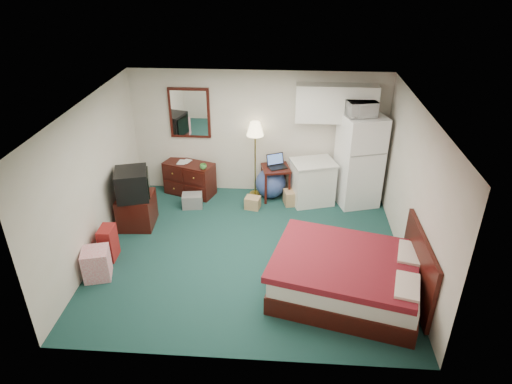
# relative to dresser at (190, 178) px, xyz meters

# --- Properties ---
(floor) EXTENTS (5.00, 4.50, 0.01)m
(floor) POSITION_rel_dresser_xyz_m (1.39, -1.98, -0.34)
(floor) COLOR #0B2A2A
(floor) RESTS_ON ground
(ceiling) EXTENTS (5.00, 4.50, 0.01)m
(ceiling) POSITION_rel_dresser_xyz_m (1.39, -1.98, 2.16)
(ceiling) COLOR beige
(ceiling) RESTS_ON walls
(walls) EXTENTS (5.01, 4.51, 2.50)m
(walls) POSITION_rel_dresser_xyz_m (1.39, -1.98, 0.91)
(walls) COLOR beige
(walls) RESTS_ON floor
(mirror) EXTENTS (0.80, 0.06, 1.00)m
(mirror) POSITION_rel_dresser_xyz_m (0.04, 0.24, 1.31)
(mirror) COLOR white
(mirror) RESTS_ON walls
(upper_cabinets) EXTENTS (1.50, 0.35, 0.70)m
(upper_cabinets) POSITION_rel_dresser_xyz_m (2.84, 0.10, 1.61)
(upper_cabinets) COLOR white
(upper_cabinets) RESTS_ON walls
(headboard) EXTENTS (0.06, 1.56, 1.00)m
(headboard) POSITION_rel_dresser_xyz_m (3.85, -2.93, 0.21)
(headboard) COLOR #3C100A
(headboard) RESTS_ON walls
(dresser) EXTENTS (1.09, 0.77, 0.68)m
(dresser) POSITION_rel_dresser_xyz_m (0.00, 0.00, 0.00)
(dresser) COLOR #3C100A
(dresser) RESTS_ON floor
(floor_lamp) EXTENTS (0.42, 0.42, 1.55)m
(floor_lamp) POSITION_rel_dresser_xyz_m (1.34, 0.07, 0.44)
(floor_lamp) COLOR gold
(floor_lamp) RESTS_ON floor
(desk) EXTENTS (0.63, 0.63, 0.67)m
(desk) POSITION_rel_dresser_xyz_m (1.75, -0.05, -0.00)
(desk) COLOR #3C100A
(desk) RESTS_ON floor
(exercise_ball) EXTENTS (0.73, 0.73, 0.61)m
(exercise_ball) POSITION_rel_dresser_xyz_m (1.65, -0.02, -0.04)
(exercise_ball) COLOR #334787
(exercise_ball) RESTS_ON floor
(kitchen_counter) EXTENTS (0.91, 0.78, 0.84)m
(kitchen_counter) POSITION_rel_dresser_xyz_m (2.48, -0.18, 0.08)
(kitchen_counter) COLOR white
(kitchen_counter) RESTS_ON floor
(fridge) EXTENTS (0.92, 0.92, 1.80)m
(fridge) POSITION_rel_dresser_xyz_m (3.35, -0.10, 0.56)
(fridge) COLOR white
(fridge) RESTS_ON floor
(bed) EXTENTS (2.33, 2.01, 0.64)m
(bed) POSITION_rel_dresser_xyz_m (2.87, -2.93, -0.02)
(bed) COLOR maroon
(bed) RESTS_ON floor
(tv_stand) EXTENTS (0.64, 0.69, 0.60)m
(tv_stand) POSITION_rel_dresser_xyz_m (-0.72, -1.26, -0.04)
(tv_stand) COLOR #3C100A
(tv_stand) RESTS_ON floor
(suitcase) EXTENTS (0.23, 0.36, 0.57)m
(suitcase) POSITION_rel_dresser_xyz_m (-0.88, -2.29, -0.05)
(suitcase) COLOR maroon
(suitcase) RESTS_ON floor
(retail_box) EXTENTS (0.48, 0.48, 0.49)m
(retail_box) POSITION_rel_dresser_xyz_m (-0.89, -2.78, -0.10)
(retail_box) COLOR white
(retail_box) RESTS_ON floor
(file_bin) EXTENTS (0.42, 0.34, 0.27)m
(file_bin) POSITION_rel_dresser_xyz_m (0.15, -0.55, -0.21)
(file_bin) COLOR slate
(file_bin) RESTS_ON floor
(cardboard_box_a) EXTENTS (0.32, 0.29, 0.24)m
(cardboard_box_a) POSITION_rel_dresser_xyz_m (1.33, -0.52, -0.22)
(cardboard_box_a) COLOR tan
(cardboard_box_a) RESTS_ON floor
(cardboard_box_b) EXTENTS (0.30, 0.34, 0.29)m
(cardboard_box_b) POSITION_rel_dresser_xyz_m (2.06, -0.31, -0.20)
(cardboard_box_b) COLOR tan
(cardboard_box_b) RESTS_ON floor
(laptop) EXTENTS (0.44, 0.41, 0.24)m
(laptop) POSITION_rel_dresser_xyz_m (1.79, -0.06, 0.45)
(laptop) COLOR black
(laptop) RESTS_ON desk
(crt_tv) EXTENTS (0.71, 0.74, 0.52)m
(crt_tv) POSITION_rel_dresser_xyz_m (-0.72, -1.31, 0.52)
(crt_tv) COLOR black
(crt_tv) RESTS_ON tv_stand
(microwave) EXTENTS (0.57, 0.41, 0.35)m
(microwave) POSITION_rel_dresser_xyz_m (3.27, -0.17, 1.63)
(microwave) COLOR white
(microwave) RESTS_ON fridge
(book_a) EXTENTS (0.17, 0.04, 0.23)m
(book_a) POSITION_rel_dresser_xyz_m (-0.22, 0.02, 0.46)
(book_a) COLOR tan
(book_a) RESTS_ON dresser
(book_b) EXTENTS (0.15, 0.08, 0.21)m
(book_b) POSITION_rel_dresser_xyz_m (-0.13, 0.09, 0.45)
(book_b) COLOR tan
(book_b) RESTS_ON dresser
(mug) EXTENTS (0.17, 0.16, 0.13)m
(mug) POSITION_rel_dresser_xyz_m (0.34, -0.25, 0.41)
(mug) COLOR #499440
(mug) RESTS_ON dresser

